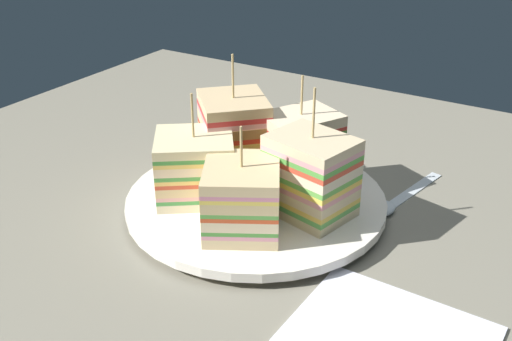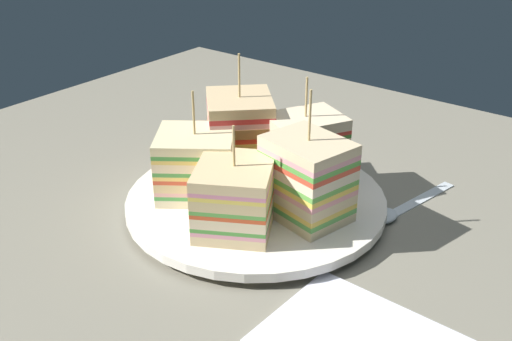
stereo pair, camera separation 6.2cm
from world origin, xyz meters
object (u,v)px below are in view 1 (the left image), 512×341
at_px(sandwich_wedge_3, 242,198).
at_px(sandwich_wedge_4, 312,175).
at_px(plate, 256,202).
at_px(napkin, 390,334).
at_px(sandwich_wedge_2, 196,167).
at_px(spoon, 391,203).
at_px(sandwich_wedge_1, 234,136).
at_px(chip_pile, 242,188).
at_px(sandwich_wedge_0, 300,147).

distance_m(sandwich_wedge_3, sandwich_wedge_4, 0.07).
distance_m(plate, napkin, 0.22).
relative_size(plate, sandwich_wedge_4, 2.07).
distance_m(plate, sandwich_wedge_2, 0.07).
distance_m(sandwich_wedge_3, spoon, 0.18).
relative_size(sandwich_wedge_1, sandwich_wedge_2, 1.20).
height_order(sandwich_wedge_2, spoon, sandwich_wedge_2).
height_order(chip_pile, napkin, chip_pile).
bearing_deg(sandwich_wedge_4, sandwich_wedge_1, -3.54).
relative_size(plate, napkin, 1.81).
xyz_separation_m(chip_pile, napkin, (0.20, -0.10, -0.03)).
xyz_separation_m(sandwich_wedge_1, sandwich_wedge_3, (0.07, -0.09, -0.01)).
bearing_deg(chip_pile, napkin, -25.96).
bearing_deg(chip_pile, sandwich_wedge_3, -56.88).
height_order(sandwich_wedge_3, napkin, sandwich_wedge_3).
xyz_separation_m(sandwich_wedge_1, chip_pile, (0.04, -0.05, -0.03)).
distance_m(sandwich_wedge_1, sandwich_wedge_4, 0.12).
xyz_separation_m(plate, chip_pile, (-0.01, -0.01, 0.02)).
distance_m(sandwich_wedge_3, napkin, 0.18).
bearing_deg(napkin, sandwich_wedge_4, 138.86).
distance_m(spoon, napkin, 0.20).
height_order(sandwich_wedge_0, sandwich_wedge_2, sandwich_wedge_0).
xyz_separation_m(sandwich_wedge_1, spoon, (0.17, 0.05, -0.06)).
distance_m(sandwich_wedge_0, spoon, 0.11).
relative_size(plate, chip_pile, 3.38).
bearing_deg(sandwich_wedge_4, sandwich_wedge_0, -39.65).
height_order(plate, sandwich_wedge_1, sandwich_wedge_1).
xyz_separation_m(sandwich_wedge_0, chip_pile, (-0.03, -0.07, -0.02)).
bearing_deg(spoon, sandwich_wedge_2, -45.05).
height_order(plate, sandwich_wedge_2, sandwich_wedge_2).
relative_size(sandwich_wedge_4, spoon, 0.95).
bearing_deg(sandwich_wedge_3, sandwich_wedge_4, -63.79).
distance_m(plate, sandwich_wedge_1, 0.08).
distance_m(sandwich_wedge_0, chip_pile, 0.08).
distance_m(sandwich_wedge_0, sandwich_wedge_3, 0.12).
xyz_separation_m(sandwich_wedge_0, sandwich_wedge_1, (-0.07, -0.02, 0.01)).
bearing_deg(spoon, sandwich_wedge_4, -24.02).
bearing_deg(sandwich_wedge_0, sandwich_wedge_4, 64.65).
bearing_deg(napkin, chip_pile, 154.04).
xyz_separation_m(sandwich_wedge_2, chip_pile, (0.04, 0.02, -0.02)).
bearing_deg(sandwich_wedge_2, napkin, -53.64).
distance_m(sandwich_wedge_0, sandwich_wedge_2, 0.12).
distance_m(sandwich_wedge_4, napkin, 0.18).
relative_size(sandwich_wedge_2, spoon, 0.82).
bearing_deg(sandwich_wedge_2, sandwich_wedge_1, 51.66).
bearing_deg(spoon, napkin, 31.48).
relative_size(sandwich_wedge_3, napkin, 0.70).
distance_m(chip_pile, spoon, 0.16).
relative_size(sandwich_wedge_1, spoon, 0.98).
height_order(sandwich_wedge_2, sandwich_wedge_4, sandwich_wedge_4).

